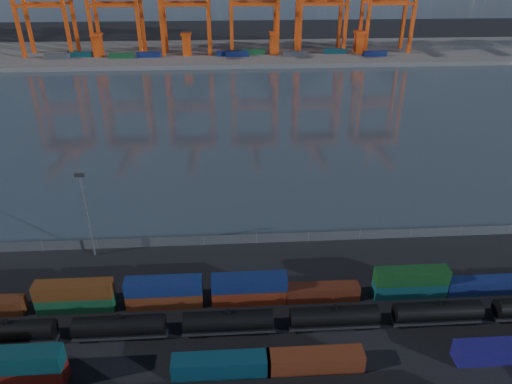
{
  "coord_description": "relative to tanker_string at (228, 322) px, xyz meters",
  "views": [
    {
      "loc": [
        -4.72,
        -44.65,
        49.44
      ],
      "look_at": [
        0.0,
        30.0,
        10.0
      ],
      "focal_mm": 32.0,
      "sensor_mm": 36.0,
      "label": 1
    }
  ],
  "objects": [
    {
      "name": "ground",
      "position": [
        5.61,
        -5.05,
        -2.07
      ],
      "size": [
        700.0,
        700.0,
        0.0
      ],
      "primitive_type": "plane",
      "color": "black",
      "rests_on": "ground"
    },
    {
      "name": "harbor_water",
      "position": [
        5.61,
        99.95,
        -2.06
      ],
      "size": [
        700.0,
        700.0,
        0.0
      ],
      "primitive_type": "plane",
      "color": "#323E48",
      "rests_on": "ground"
    },
    {
      "name": "far_quay",
      "position": [
        5.61,
        204.95,
        -1.07
      ],
      "size": [
        700.0,
        70.0,
        2.0
      ],
      "primitive_type": "cube",
      "color": "#514F4C",
      "rests_on": "ground"
    },
    {
      "name": "container_row_mid",
      "position": [
        -13.26,
        -7.22,
        -0.36
      ],
      "size": [
        129.87,
        2.63,
        5.6
      ],
      "color": "#3D3E42",
      "rests_on": "ground"
    },
    {
      "name": "container_row_north",
      "position": [
        1.74,
        6.5,
        -0.11
      ],
      "size": [
        141.73,
        2.4,
        5.12
      ],
      "color": "navy",
      "rests_on": "ground"
    },
    {
      "name": "tanker_string",
      "position": [
        0.0,
        0.0,
        0.0
      ],
      "size": [
        106.4,
        2.88,
        4.12
      ],
      "color": "black",
      "rests_on": "ground"
    },
    {
      "name": "waterfront_fence",
      "position": [
        5.61,
        22.95,
        -1.06
      ],
      "size": [
        160.12,
        0.12,
        2.2
      ],
      "color": "#595B5E",
      "rests_on": "ground"
    },
    {
      "name": "yard_light_mast",
      "position": [
        -24.39,
        20.95,
        7.23
      ],
      "size": [
        1.6,
        0.4,
        16.6
      ],
      "color": "slate",
      "rests_on": "ground"
    },
    {
      "name": "quay_containers",
      "position": [
        -5.39,
        190.42,
        1.23
      ],
      "size": [
        172.58,
        10.99,
        2.6
      ],
      "color": "navy",
      "rests_on": "far_quay"
    },
    {
      "name": "straddle_carriers",
      "position": [
        3.11,
        194.95,
        5.75
      ],
      "size": [
        140.0,
        7.0,
        11.1
      ],
      "color": "#ED4910",
      "rests_on": "far_quay"
    }
  ]
}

